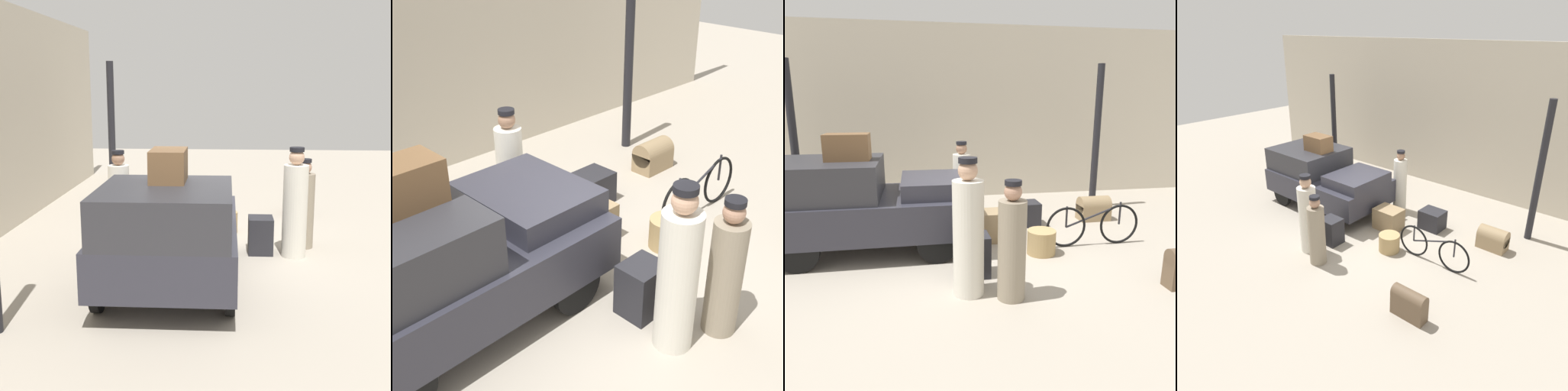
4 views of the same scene
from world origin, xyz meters
TOP-DOWN VIEW (x-y plane):
  - ground_plane at (0.00, 0.00)m, footprint 30.00×30.00m
  - station_building_facade at (0.00, 4.08)m, footprint 16.00×0.15m
  - canopy_pillar_left at (-3.42, 2.38)m, footprint 0.17×0.17m
  - canopy_pillar_right at (3.44, 2.38)m, footprint 0.17×0.17m
  - truck at (-1.83, 0.44)m, footprint 3.45×1.88m
  - bicycle at (2.23, -0.11)m, footprint 1.78×0.04m
  - wicker_basket at (1.18, -0.34)m, footprint 0.49×0.49m
  - conductor_in_dark_uniform at (0.28, -1.75)m, footprint 0.37×0.37m
  - porter_carrying_trunk at (-0.26, -1.52)m, footprint 0.42×0.42m
  - porter_with_bicycle at (0.04, 1.55)m, footprint 0.37×0.37m
  - suitcase_small_leather at (-0.11, -0.96)m, footprint 0.47×0.42m
  - suitcase_tan_flat at (1.35, 1.25)m, footprint 0.60×0.49m
  - trunk_barrel_dark at (2.97, 1.35)m, footprint 0.67×0.40m
  - suitcase_black_upright at (0.50, 0.49)m, footprint 0.68×0.53m
  - trunk_on_truck_roof at (-2.03, 0.44)m, footprint 0.72×0.48m

SIDE VIEW (x-z plane):
  - ground_plane at x=0.00m, z-range 0.00..0.00m
  - wicker_basket at x=1.18m, z-range 0.00..0.42m
  - suitcase_tan_flat at x=1.35m, z-range 0.00..0.50m
  - trunk_barrel_dark at x=2.97m, z-range -0.01..0.53m
  - suitcase_black_upright at x=0.50m, z-range 0.00..0.56m
  - suitcase_small_leather at x=-0.11m, z-range 0.00..0.64m
  - bicycle at x=2.23m, z-range -0.01..0.78m
  - conductor_in_dark_uniform at x=0.28m, z-range -0.07..1.55m
  - porter_with_bicycle at x=0.04m, z-range -0.07..1.70m
  - porter_carrying_trunk at x=-0.26m, z-range -0.08..1.80m
  - truck at x=-1.83m, z-range 0.07..1.68m
  - canopy_pillar_left at x=-3.42m, z-range 0.00..3.43m
  - canopy_pillar_right at x=3.44m, z-range 0.00..3.43m
  - trunk_on_truck_roof at x=-2.03m, z-range 1.61..2.05m
  - station_building_facade at x=0.00m, z-range 0.00..4.50m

